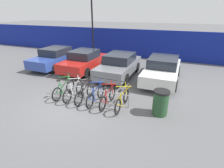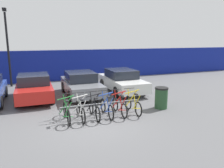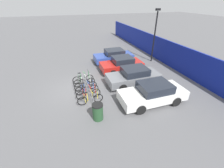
# 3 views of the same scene
# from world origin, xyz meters

# --- Properties ---
(ground_plane) EXTENTS (120.00, 120.00, 0.00)m
(ground_plane) POSITION_xyz_m (0.00, 0.00, 0.00)
(ground_plane) COLOR #59595B
(hoarding_wall) EXTENTS (36.00, 0.16, 2.41)m
(hoarding_wall) POSITION_xyz_m (0.00, 9.50, 1.20)
(hoarding_wall) COLOR navy
(hoarding_wall) RESTS_ON ground
(bike_rack) EXTENTS (3.52, 0.04, 0.57)m
(bike_rack) POSITION_xyz_m (0.60, 0.68, 0.48)
(bike_rack) COLOR gray
(bike_rack) RESTS_ON ground
(bicycle_green) EXTENTS (0.68, 1.71, 1.05)m
(bicycle_green) POSITION_xyz_m (-0.88, 0.53, 0.38)
(bicycle_green) COLOR black
(bicycle_green) RESTS_ON ground
(bicycle_white) EXTENTS (0.68, 1.71, 1.05)m
(bicycle_white) POSITION_xyz_m (-0.32, 0.53, 0.38)
(bicycle_white) COLOR black
(bicycle_white) RESTS_ON ground
(bicycle_black) EXTENTS (0.68, 1.71, 1.05)m
(bicycle_black) POSITION_xyz_m (0.28, 0.53, 0.38)
(bicycle_black) COLOR black
(bicycle_black) RESTS_ON ground
(bicycle_blue) EXTENTS (0.68, 1.71, 1.05)m
(bicycle_blue) POSITION_xyz_m (0.83, 0.53, 0.38)
(bicycle_blue) COLOR black
(bicycle_blue) RESTS_ON ground
(bicycle_red) EXTENTS (0.68, 1.71, 1.05)m
(bicycle_red) POSITION_xyz_m (1.43, 0.53, 0.38)
(bicycle_red) COLOR black
(bicycle_red) RESTS_ON ground
(bicycle_yellow) EXTENTS (0.68, 1.71, 1.05)m
(bicycle_yellow) POSITION_xyz_m (2.09, 0.53, 0.38)
(bicycle_yellow) COLOR black
(bicycle_yellow) RESTS_ON ground
(car_blue) EXTENTS (1.91, 4.10, 1.40)m
(car_blue) POSITION_xyz_m (-4.46, 4.39, 0.69)
(car_blue) COLOR #2D479E
(car_blue) RESTS_ON ground
(car_red) EXTENTS (1.91, 3.91, 1.40)m
(car_red) POSITION_xyz_m (-2.04, 4.36, 0.69)
(car_red) COLOR red
(car_red) RESTS_ON ground
(car_grey) EXTENTS (1.91, 4.21, 1.40)m
(car_grey) POSITION_xyz_m (0.55, 4.34, 0.69)
(car_grey) COLOR slate
(car_grey) RESTS_ON ground
(car_white) EXTENTS (1.91, 4.37, 1.40)m
(car_white) POSITION_xyz_m (3.19, 4.47, 0.69)
(car_white) COLOR silver
(car_white) RESTS_ON ground
(lamp_post) EXTENTS (0.24, 0.44, 5.26)m
(lamp_post) POSITION_xyz_m (-3.51, 8.50, 2.98)
(lamp_post) COLOR black
(lamp_post) RESTS_ON ground
(trash_bin) EXTENTS (0.63, 0.63, 1.03)m
(trash_bin) POSITION_xyz_m (3.64, 0.65, 0.52)
(trash_bin) COLOR #234728
(trash_bin) RESTS_ON ground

